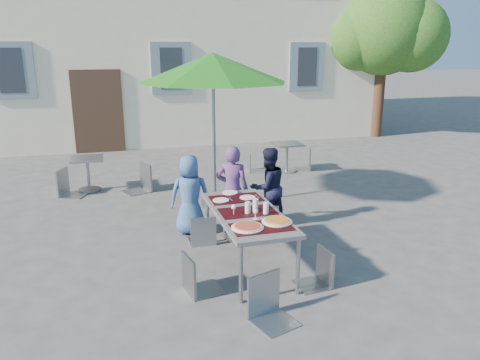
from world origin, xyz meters
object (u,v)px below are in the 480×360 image
object	(u,v)px
child_2	(268,187)
cafe_table_1	(287,154)
bg_chair_l_1	(254,150)
chair_4	(320,247)
chair_1	(240,205)
chair_0	(202,213)
child_1	(232,190)
cafe_table_0	(88,170)
patio_umbrella	(213,69)
bg_chair_l_0	(66,166)
bg_chair_r_1	(306,147)
child_0	(190,195)
chair_2	(264,201)
chair_5	(270,272)
bg_chair_r_0	(140,161)
dining_table	(248,216)
chair_3	(196,251)
pizza_near_right	(277,221)
pizza_near_left	(247,227)

from	to	relation	value
child_2	cafe_table_1	bearing A→B (deg)	-129.91
cafe_table_1	bg_chair_l_1	bearing A→B (deg)	163.72
chair_4	chair_1	bearing A→B (deg)	108.00
chair_0	cafe_table_1	world-z (taller)	chair_0
child_1	cafe_table_0	distance (m)	3.63
patio_umbrella	bg_chair_l_0	distance (m)	3.46
cafe_table_1	bg_chair_r_1	size ratio (longest dim) A/B	0.73
child_0	chair_2	size ratio (longest dim) A/B	1.32
child_0	cafe_table_0	xyz separation A→B (m)	(-1.55, 2.75, -0.18)
chair_5	bg_chair_l_0	world-z (taller)	bg_chair_l_0
chair_1	patio_umbrella	size ratio (longest dim) A/B	0.34
child_2	bg_chair_r_0	bearing A→B (deg)	-67.16
dining_table	child_2	world-z (taller)	child_2
chair_4	bg_chair_r_1	distance (m)	5.55
dining_table	cafe_table_0	xyz separation A→B (m)	(-2.06, 4.06, -0.27)
chair_2	chair_3	xyz separation A→B (m)	(-1.31, -1.44, -0.03)
chair_2	bg_chair_l_1	xyz separation A→B (m)	(1.01, 3.62, -0.05)
pizza_near_right	chair_0	world-z (taller)	chair_0
patio_umbrella	cafe_table_1	world-z (taller)	patio_umbrella
chair_0	cafe_table_0	size ratio (longest dim) A/B	1.25
child_1	bg_chair_r_0	world-z (taller)	child_1
pizza_near_left	chair_2	world-z (taller)	chair_2
chair_3	cafe_table_1	xyz separation A→B (m)	(3.04, 4.85, -0.10)
chair_4	bg_chair_r_0	bearing A→B (deg)	111.23
pizza_near_right	chair_2	bearing A→B (deg)	77.16
dining_table	bg_chair_r_0	world-z (taller)	bg_chair_r_0
chair_1	chair_4	distance (m)	1.67
dining_table	cafe_table_0	world-z (taller)	dining_table
child_0	chair_1	bearing A→B (deg)	159.20
chair_1	bg_chair_r_1	bearing A→B (deg)	53.54
chair_1	patio_umbrella	xyz separation A→B (m)	(-0.02, 1.56, 1.88)
chair_0	chair_3	xyz separation A→B (m)	(-0.35, -1.35, 0.04)
chair_3	chair_5	size ratio (longest dim) A/B	0.97
cafe_table_1	bg_chair_r_1	bearing A→B (deg)	7.83
chair_0	bg_chair_r_1	world-z (taller)	bg_chair_r_1
child_0	dining_table	bearing A→B (deg)	123.94
pizza_near_left	child_1	distance (m)	1.74
cafe_table_1	pizza_near_left	bearing A→B (deg)	-116.51
child_2	chair_4	bearing A→B (deg)	75.23
patio_umbrella	cafe_table_1	bearing A→B (deg)	41.97
bg_chair_r_0	pizza_near_left	bearing A→B (deg)	-78.21
patio_umbrella	bg_chair_r_0	world-z (taller)	patio_umbrella
dining_table	pizza_near_left	size ratio (longest dim) A/B	4.87
pizza_near_right	chair_0	xyz separation A→B (m)	(-0.65, 1.31, -0.29)
pizza_near_right	cafe_table_0	size ratio (longest dim) A/B	0.55
child_0	chair_2	xyz separation A→B (m)	(1.05, -0.37, -0.07)
bg_chair_r_1	chair_0	bearing A→B (deg)	-131.90
chair_0	bg_chair_r_1	bearing A→B (deg)	48.10
bg_chair_r_1	pizza_near_left	bearing A→B (deg)	-120.73
chair_5	cafe_table_0	size ratio (longest dim) A/B	1.38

